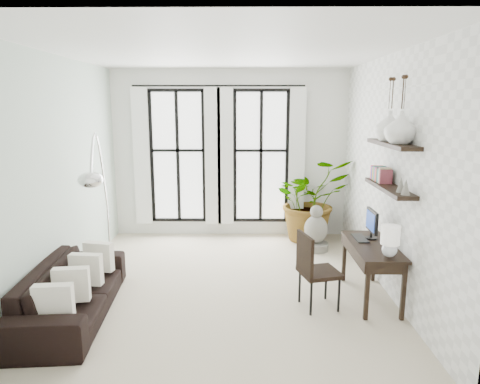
{
  "coord_description": "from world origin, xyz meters",
  "views": [
    {
      "loc": [
        0.29,
        -5.72,
        2.51
      ],
      "look_at": [
        0.22,
        0.3,
        1.3
      ],
      "focal_mm": 32.0,
      "sensor_mm": 36.0,
      "label": 1
    }
  ],
  "objects_px": {
    "sofa": "(72,291)",
    "buddha": "(316,231)",
    "arc_lamp": "(98,168)",
    "desk_chair": "(313,266)",
    "desk": "(373,249)",
    "plant": "(310,199)"
  },
  "relations": [
    {
      "from": "desk_chair",
      "to": "arc_lamp",
      "type": "xyz_separation_m",
      "value": [
        -2.84,
        0.68,
        1.14
      ]
    },
    {
      "from": "desk",
      "to": "arc_lamp",
      "type": "distance_m",
      "value": 3.8
    },
    {
      "from": "desk",
      "to": "arc_lamp",
      "type": "bearing_deg",
      "value": 172.78
    },
    {
      "from": "sofa",
      "to": "buddha",
      "type": "distance_m",
      "value": 4.14
    },
    {
      "from": "desk_chair",
      "to": "buddha",
      "type": "xyz_separation_m",
      "value": [
        0.4,
        2.21,
        -0.21
      ]
    },
    {
      "from": "desk",
      "to": "plant",
      "type": "bearing_deg",
      "value": 99.31
    },
    {
      "from": "desk",
      "to": "arc_lamp",
      "type": "relative_size",
      "value": 0.59
    },
    {
      "from": "sofa",
      "to": "arc_lamp",
      "type": "bearing_deg",
      "value": -10.9
    },
    {
      "from": "desk",
      "to": "buddha",
      "type": "height_order",
      "value": "desk"
    },
    {
      "from": "desk_chair",
      "to": "plant",
      "type": "bearing_deg",
      "value": 67.76
    },
    {
      "from": "sofa",
      "to": "buddha",
      "type": "xyz_separation_m",
      "value": [
        3.34,
        2.44,
        0.02
      ]
    },
    {
      "from": "arc_lamp",
      "to": "desk_chair",
      "type": "bearing_deg",
      "value": -13.35
    },
    {
      "from": "sofa",
      "to": "desk",
      "type": "bearing_deg",
      "value": -87.74
    },
    {
      "from": "buddha",
      "to": "plant",
      "type": "bearing_deg",
      "value": 92.44
    },
    {
      "from": "sofa",
      "to": "buddha",
      "type": "relative_size",
      "value": 2.67
    },
    {
      "from": "desk",
      "to": "buddha",
      "type": "xyz_separation_m",
      "value": [
        -0.4,
        2.0,
        -0.36
      ]
    },
    {
      "from": "desk",
      "to": "desk_chair",
      "type": "xyz_separation_m",
      "value": [
        -0.8,
        -0.21,
        -0.15
      ]
    },
    {
      "from": "plant",
      "to": "desk",
      "type": "relative_size",
      "value": 1.24
    },
    {
      "from": "sofa",
      "to": "buddha",
      "type": "bearing_deg",
      "value": -58.38
    },
    {
      "from": "plant",
      "to": "desk",
      "type": "bearing_deg",
      "value": -80.69
    },
    {
      "from": "sofa",
      "to": "desk",
      "type": "xyz_separation_m",
      "value": [
        3.75,
        0.45,
        0.39
      ]
    },
    {
      "from": "sofa",
      "to": "plant",
      "type": "height_order",
      "value": "plant"
    }
  ]
}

